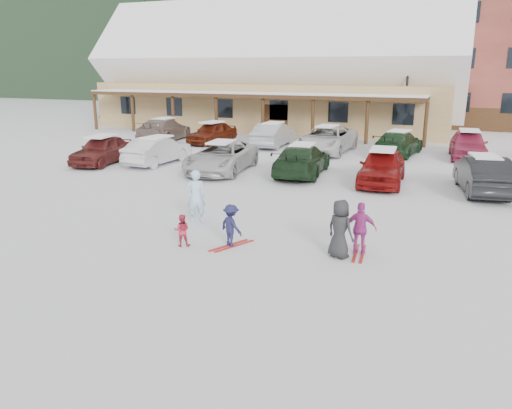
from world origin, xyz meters
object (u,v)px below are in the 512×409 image
at_px(parked_car_0, 102,150).
at_px(parked_car_1, 158,150).
at_px(parked_car_5, 483,175).
at_px(parked_car_10, 327,139).
at_px(bystander_dark, 340,229).
at_px(toddler_red, 182,230).
at_px(parked_car_9, 273,135).
at_px(lamp_post, 407,89).
at_px(parked_car_11, 398,143).
at_px(adult_skier, 196,197).
at_px(child_navy, 231,226).
at_px(parked_car_4, 382,167).
at_px(child_magenta, 361,229).
at_px(day_lodge, 274,78).
at_px(parked_car_2, 222,157).
at_px(parked_car_3, 302,160).
at_px(parked_car_7, 164,130).
at_px(parked_car_12, 468,144).

xyz_separation_m(parked_car_0, parked_car_1, (2.67, 1.03, -0.02)).
distance_m(parked_car_1, parked_car_5, 15.32).
height_order(parked_car_1, parked_car_10, parked_car_10).
bearing_deg(bystander_dark, toddler_red, 35.25).
distance_m(bystander_dark, parked_car_9, 19.05).
relative_size(parked_car_1, parked_car_10, 0.76).
bearing_deg(lamp_post, parked_car_5, -72.97).
bearing_deg(parked_car_11, bystander_dark, 99.48).
xyz_separation_m(adult_skier, toddler_red, (0.67, -2.05, -0.41)).
bearing_deg(bystander_dark, child_navy, 30.59).
relative_size(lamp_post, parked_car_4, 1.35).
height_order(parked_car_9, parked_car_11, parked_car_9).
height_order(lamp_post, child_magenta, lamp_post).
xyz_separation_m(lamp_post, adult_skier, (-3.96, -22.87, -2.52)).
relative_size(lamp_post, bystander_dark, 3.83).
distance_m(parked_car_0, parked_car_5, 18.00).
xyz_separation_m(day_lodge, parked_car_4, (11.65, -18.47, -3.19)).
relative_size(parked_car_2, parked_car_10, 0.92).
xyz_separation_m(parked_car_10, parked_car_11, (4.00, 0.63, -0.09)).
xyz_separation_m(parked_car_0, parked_car_10, (9.86, 7.75, 0.06)).
distance_m(toddler_red, parked_car_10, 16.99).
distance_m(toddler_red, parked_car_3, 10.42).
bearing_deg(parked_car_10, parked_car_11, 11.49).
bearing_deg(child_magenta, lamp_post, -91.90).
relative_size(parked_car_4, parked_car_5, 0.98).
distance_m(bystander_dark, parked_car_10, 16.81).
bearing_deg(child_navy, bystander_dark, -149.23).
relative_size(day_lodge, lamp_post, 4.88).
xyz_separation_m(day_lodge, parked_car_1, (0.26, -18.12, -3.25)).
relative_size(day_lodge, parked_car_7, 5.58).
height_order(toddler_red, bystander_dark, bystander_dark).
bearing_deg(toddler_red, parked_car_7, -78.64).
height_order(toddler_red, parked_car_11, parked_car_11).
bearing_deg(parked_car_11, lamp_post, -78.23).
distance_m(parked_car_5, parked_car_11, 8.84).
distance_m(parked_car_0, parked_car_10, 12.54).
relative_size(parked_car_0, parked_car_10, 0.75).
xyz_separation_m(lamp_post, parked_car_11, (0.50, -7.30, -2.69)).
xyz_separation_m(bystander_dark, parked_car_5, (3.67, 9.02, -0.04)).
bearing_deg(day_lodge, lamp_post, -17.60).
height_order(lamp_post, parked_car_2, lamp_post).
bearing_deg(bystander_dark, lamp_post, -62.85).
xyz_separation_m(toddler_red, parked_car_4, (3.99, 9.92, 0.29)).
distance_m(lamp_post, toddler_red, 25.30).
bearing_deg(parked_car_12, parked_car_11, -177.77).
bearing_deg(parked_car_9, parked_car_4, 132.33).
bearing_deg(child_navy, child_magenta, -142.94).
distance_m(toddler_red, bystander_dark, 4.33).
distance_m(child_navy, parked_car_3, 9.98).
bearing_deg(parked_car_9, bystander_dark, 113.33).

